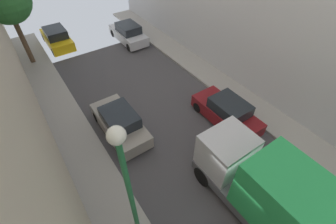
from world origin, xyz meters
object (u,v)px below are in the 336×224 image
(parked_car_right_2, at_px, (227,112))
(delivery_truck, at_px, (277,199))
(parked_car_left_3, at_px, (57,38))
(parked_car_right_3, at_px, (128,33))
(parked_car_left_2, at_px, (120,123))
(lamp_post, at_px, (128,184))

(parked_car_right_2, height_order, delivery_truck, delivery_truck)
(parked_car_left_3, height_order, parked_car_right_3, same)
(parked_car_right_3, relative_size, delivery_truck, 0.64)
(parked_car_left_3, bearing_deg, parked_car_left_2, -90.00)
(parked_car_left_3, height_order, parked_car_right_2, same)
(parked_car_left_3, height_order, lamp_post, lamp_post)
(delivery_truck, bearing_deg, parked_car_left_2, 109.24)
(parked_car_left_3, bearing_deg, lamp_post, -96.21)
(parked_car_right_2, relative_size, lamp_post, 0.66)
(parked_car_left_3, relative_size, delivery_truck, 0.64)
(parked_car_left_2, height_order, parked_car_right_3, same)
(parked_car_right_2, distance_m, delivery_truck, 5.79)
(parked_car_left_2, bearing_deg, delivery_truck, -70.76)
(parked_car_left_2, distance_m, delivery_truck, 8.26)
(parked_car_right_3, relative_size, lamp_post, 0.66)
(parked_car_left_3, bearing_deg, delivery_truck, -82.21)
(parked_car_right_3, bearing_deg, lamp_post, -116.33)
(parked_car_right_3, xyz_separation_m, delivery_truck, (-2.70, -17.05, 1.07))
(parked_car_right_2, relative_size, delivery_truck, 0.64)
(lamp_post, bearing_deg, parked_car_right_2, 20.43)
(parked_car_right_2, distance_m, lamp_post, 8.55)
(delivery_truck, relative_size, lamp_post, 1.04)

